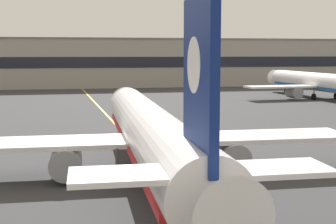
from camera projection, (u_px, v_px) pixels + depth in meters
name	position (u px, v px, depth m)	size (l,w,h in m)	color
taxiway_centreline	(130.00, 139.00, 52.02)	(0.30, 180.00, 0.01)	yellow
airliner_foreground	(150.00, 132.00, 36.13)	(32.13, 41.48, 11.65)	white
airliner_background	(321.00, 83.00, 97.13)	(31.17, 40.17, 11.27)	white
safety_cone_by_nose_gear	(140.00, 135.00, 53.38)	(0.44, 0.44, 0.55)	orange
terminal_building	(81.00, 63.00, 129.06)	(165.26, 12.40, 13.10)	#9E998E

